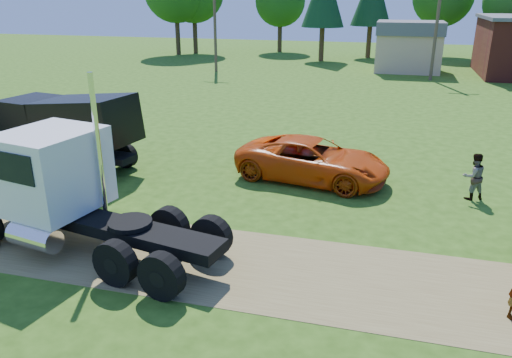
# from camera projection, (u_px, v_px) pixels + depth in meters

# --- Properties ---
(ground) EXTENTS (140.00, 140.00, 0.00)m
(ground) POSITION_uv_depth(u_px,v_px,m) (273.00, 270.00, 13.86)
(ground) COLOR #2A4B10
(ground) RESTS_ON ground
(dirt_track) EXTENTS (120.00, 4.20, 0.01)m
(dirt_track) POSITION_uv_depth(u_px,v_px,m) (273.00, 270.00, 13.86)
(dirt_track) COLOR brown
(dirt_track) RESTS_ON ground
(white_semi_tractor) EXTENTS (8.79, 4.29, 5.19)m
(white_semi_tractor) POSITION_uv_depth(u_px,v_px,m) (57.00, 188.00, 14.88)
(white_semi_tractor) COLOR black
(white_semi_tractor) RESTS_ON ground
(black_dump_truck) EXTENTS (7.95, 3.58, 3.37)m
(black_dump_truck) POSITION_uv_depth(u_px,v_px,m) (62.00, 126.00, 21.51)
(black_dump_truck) COLOR black
(black_dump_truck) RESTS_ON ground
(orange_pickup) EXTENTS (6.58, 3.89, 1.72)m
(orange_pickup) POSITION_uv_depth(u_px,v_px,m) (313.00, 160.00, 20.29)
(orange_pickup) COLOR #CB4309
(orange_pickup) RESTS_ON ground
(spectator_b) EXTENTS (1.06, 0.96, 1.77)m
(spectator_b) POSITION_uv_depth(u_px,v_px,m) (474.00, 176.00, 18.38)
(spectator_b) COLOR #999999
(spectator_b) RESTS_ON ground
(tan_shed) EXTENTS (6.20, 5.40, 4.70)m
(tan_shed) POSITION_uv_depth(u_px,v_px,m) (409.00, 46.00, 48.20)
(tan_shed) COLOR tan
(tan_shed) RESTS_ON ground
(utility_poles) EXTENTS (42.20, 0.28, 9.00)m
(utility_poles) POSITION_uv_depth(u_px,v_px,m) (437.00, 24.00, 42.39)
(utility_poles) COLOR brown
(utility_poles) RESTS_ON ground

